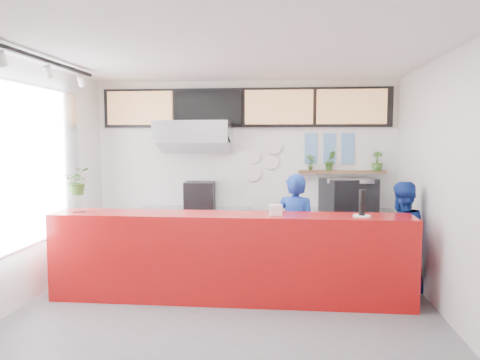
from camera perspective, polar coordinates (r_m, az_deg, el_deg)
The scene contains 43 objects.
floor at distance 5.74m, azimuth -1.75°, elevation -15.70°, with size 5.00×5.00×0.00m, color slate.
ceiling at distance 5.46m, azimuth -1.83°, elevation 15.23°, with size 5.00×5.00×0.00m, color silver.
wall_back at distance 7.88m, azimuth 0.57°, elevation 1.13°, with size 5.00×5.00×0.00m, color white.
wall_left at distance 6.24m, azimuth -25.21°, elevation -0.35°, with size 5.00×5.00×0.00m, color white.
wall_right at distance 5.65m, azimuth 24.24°, elevation -0.82°, with size 5.00×5.00×0.00m, color white.
service_counter at distance 5.96m, azimuth -1.26°, elevation -9.39°, with size 4.50×0.60×1.10m, color #A90C0C.
cream_band at distance 7.87m, azimuth 0.57°, elevation 9.15°, with size 5.00×0.02×0.80m, color beige.
prep_bench at distance 7.84m, azimuth -5.51°, elevation -6.66°, with size 1.80×0.60×0.90m, color #B2B5BA.
panini_oven at distance 7.71m, azimuth -4.92°, elevation -1.83°, with size 0.48×0.48×0.43m, color black.
extraction_hood at distance 7.63m, azimuth -5.69°, elevation 5.87°, with size 1.20×0.70×0.35m, color #B2B5BA.
hood_lip at distance 7.63m, azimuth -5.68°, elevation 4.37°, with size 1.20×0.70×0.08m, color #B2B5BA.
right_bench at distance 7.73m, azimuth 11.58°, elevation -6.90°, with size 1.80×0.60×0.90m, color #B2B5BA.
espresso_machine at distance 7.64m, azimuth 13.08°, elevation -1.73°, with size 0.78×0.56×0.50m, color black.
espresso_tray at distance 7.62m, azimuth 13.12°, elevation -0.01°, with size 0.71×0.49×0.07m, color #B1B5B9.
herb_shelf at distance 7.80m, azimuth 12.30°, elevation 0.98°, with size 1.40×0.18×0.04m, color brown.
menu_board_far_left at distance 8.10m, azimuth -12.07°, elevation 8.56°, with size 1.10×0.10×0.55m, color tan.
menu_board_mid_left at distance 7.83m, azimuth -3.86°, elevation 8.79°, with size 1.10×0.10×0.55m, color black.
menu_board_mid_right at distance 7.73m, azimuth 4.76°, elevation 8.84°, with size 1.10×0.10×0.55m, color tan.
menu_board_far_right at distance 7.79m, azimuth 13.42°, elevation 8.69°, with size 1.10×0.10×0.55m, color tan.
soffit at distance 7.84m, azimuth 0.55°, elevation 8.80°, with size 4.80×0.04×0.65m, color black.
window_pane at distance 6.47m, azimuth -23.69°, elevation 1.65°, with size 0.04×2.20×1.90m, color silver.
window_frame at distance 6.46m, azimuth -23.54°, elevation 1.66°, with size 0.03×2.30×2.00m, color #B2B5BA.
track_rail at distance 6.09m, azimuth -22.41°, elevation 13.23°, with size 0.05×2.40×0.04m, color black.
dec_plate_a at distance 7.82m, azimuth 1.65°, elevation 2.94°, with size 0.24×0.24×0.03m, color silver.
dec_plate_b at distance 7.81m, azimuth 3.84°, elevation 2.19°, with size 0.24×0.24×0.03m, color silver.
dec_plate_c at distance 7.84m, azimuth 1.64°, elevation 0.75°, with size 0.24×0.24×0.03m, color silver.
dec_plate_d at distance 7.80m, azimuth 4.22°, elevation 4.03°, with size 0.24×0.24×0.03m, color silver.
photo_frame_a at distance 7.82m, azimuth 8.64°, elevation 4.72°, with size 0.20×0.02×0.25m, color #598CBF.
photo_frame_b at distance 7.84m, azimuth 10.84°, elevation 4.69°, with size 0.20×0.02×0.25m, color #598CBF.
photo_frame_c at distance 7.87m, azimuth 13.02°, elevation 4.65°, with size 0.20×0.02×0.25m, color #598CBF.
photo_frame_d at distance 7.82m, azimuth 8.62°, elevation 2.89°, with size 0.20×0.02×0.25m, color #598CBF.
photo_frame_e at distance 7.84m, azimuth 10.81°, elevation 2.86°, with size 0.20×0.02×0.25m, color #598CBF.
photo_frame_f at distance 7.88m, azimuth 12.99°, elevation 2.83°, with size 0.20×0.02×0.25m, color #598CBF.
staff_center at distance 6.41m, azimuth 6.73°, elevation -6.22°, with size 0.57×0.38×1.57m, color navy.
staff_right at distance 6.56m, azimuth 18.98°, elevation -6.62°, with size 0.72×0.56×1.48m, color navy.
herb_a at distance 7.75m, azimuth 8.57°, elevation 2.15°, with size 0.14×0.10×0.27m, color #386523.
herb_b at distance 7.77m, azimuth 10.96°, elevation 2.33°, with size 0.18×0.14×0.32m, color #386523.
herb_d at distance 7.87m, azimuth 16.38°, elevation 2.22°, with size 0.17×0.16×0.31m, color #386523.
glass_vase at distance 6.31m, azimuth -19.06°, elevation -2.69°, with size 0.19×0.19×0.23m, color silver.
basil_vase at distance 6.28m, azimuth -19.13°, elevation -0.15°, with size 0.32×0.28×0.35m, color #386523.
napkin_holder at distance 5.74m, azimuth 4.40°, elevation -3.67°, with size 0.15×0.09×0.13m, color white.
white_plate at distance 5.83m, azimuth 14.63°, elevation -4.26°, with size 0.21×0.21×0.02m, color white.
pepper_mill at distance 5.81m, azimuth 14.67°, elevation -2.67°, with size 0.08×0.08×0.31m, color black.
Camera 1 is at (0.70, -5.33, 2.03)m, focal length 35.00 mm.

